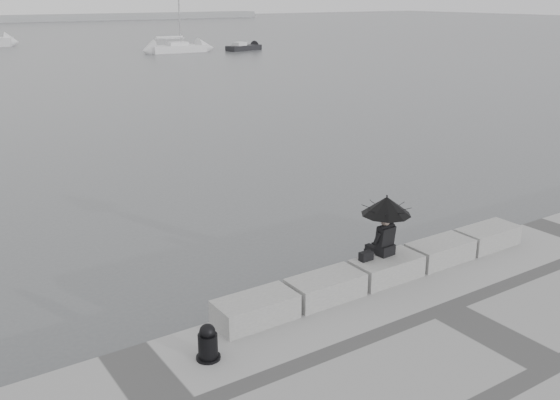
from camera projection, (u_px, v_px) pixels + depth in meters
ground at (371, 291)px, 14.35m from camera, size 360.00×360.00×0.00m
stone_block_far_left at (255, 310)px, 11.97m from camera, size 1.60×0.80×0.50m
stone_block_left at (326, 288)px, 12.87m from camera, size 1.60×0.80×0.50m
stone_block_centre at (387, 269)px, 13.76m from camera, size 1.60×0.80×0.50m
stone_block_right at (440, 252)px, 14.66m from camera, size 1.60×0.80×0.50m
stone_block_far_right at (487, 237)px, 15.55m from camera, size 1.60×0.80×0.50m
seated_person at (386, 213)px, 13.57m from camera, size 1.10×1.10×1.39m
bag at (366, 256)px, 13.55m from camera, size 0.30×0.17×0.19m
mooring_bollard at (208, 344)px, 10.72m from camera, size 0.43×0.43×0.68m
sailboat_right at (178, 48)px, 72.60m from camera, size 6.50×2.81×12.90m
small_motorboat at (244, 48)px, 75.24m from camera, size 4.89×2.66×1.10m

